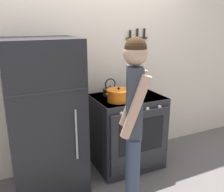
% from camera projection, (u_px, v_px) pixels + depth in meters
% --- Properties ---
extents(ground_plane, '(14.00, 14.00, 0.00)m').
position_uv_depth(ground_plane, '(96.00, 157.00, 3.42)').
color(ground_plane, '#5B5654').
extents(wall_back, '(10.00, 0.06, 2.55)m').
position_uv_depth(wall_back, '(93.00, 64.00, 3.08)').
color(wall_back, beige).
rests_on(wall_back, ground_plane).
extents(refrigerator, '(0.74, 0.69, 1.63)m').
position_uv_depth(refrigerator, '(45.00, 117.00, 2.61)').
color(refrigerator, black).
rests_on(refrigerator, ground_plane).
extents(stove_range, '(0.82, 0.66, 0.91)m').
position_uv_depth(stove_range, '(128.00, 131.00, 3.11)').
color(stove_range, '#232326').
rests_on(stove_range, ground_plane).
extents(dutch_oven_pot, '(0.31, 0.27, 0.16)m').
position_uv_depth(dutch_oven_pot, '(119.00, 95.00, 2.81)').
color(dutch_oven_pot, orange).
rests_on(dutch_oven_pot, stove_range).
extents(tea_kettle, '(0.23, 0.18, 0.21)m').
position_uv_depth(tea_kettle, '(110.00, 91.00, 3.03)').
color(tea_kettle, black).
rests_on(tea_kettle, stove_range).
extents(utensil_jar, '(0.08, 0.08, 0.27)m').
position_uv_depth(utensil_jar, '(137.00, 87.00, 3.19)').
color(utensil_jar, '#B7BABF').
rests_on(utensil_jar, stove_range).
extents(person, '(0.37, 0.41, 1.67)m').
position_uv_depth(person, '(134.00, 121.00, 2.16)').
color(person, '#38425B').
rests_on(person, ground_plane).
extents(wall_knife_strip, '(0.31, 0.03, 0.35)m').
position_uv_depth(wall_knife_strip, '(137.00, 38.00, 3.19)').
color(wall_knife_strip, brown).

